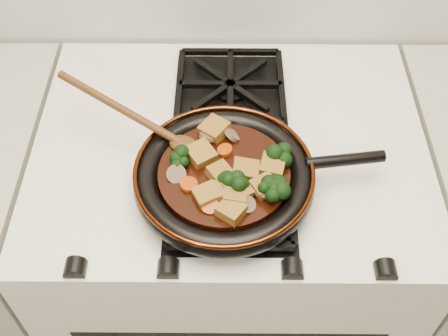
{
  "coord_description": "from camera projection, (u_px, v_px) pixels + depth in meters",
  "views": [
    {
      "loc": [
        -0.01,
        0.97,
        1.71
      ],
      "look_at": [
        -0.01,
        1.57,
        0.97
      ],
      "focal_mm": 45.0,
      "sensor_mm": 36.0,
      "label": 1
    }
  ],
  "objects": [
    {
      "name": "tofu_cube_9",
      "position": [
        215.0,
        129.0,
        1.01
      ],
      "size": [
        0.06,
        0.06,
        0.03
      ],
      "primitive_type": "cube",
      "rotation": [
        -0.08,
        -0.1,
        0.89
      ],
      "color": "brown",
      "rests_on": "braising_sauce"
    },
    {
      "name": "carrot_coin_3",
      "position": [
        210.0,
        206.0,
        0.91
      ],
      "size": [
        0.03,
        0.03,
        0.02
      ],
      "primitive_type": "cylinder",
      "rotation": [
        0.26,
        -0.03,
        0.0
      ],
      "color": "#A73504",
      "rests_on": "braising_sauce"
    },
    {
      "name": "broccoli_floret_4",
      "position": [
        267.0,
        194.0,
        0.92
      ],
      "size": [
        0.07,
        0.07,
        0.06
      ],
      "primitive_type": null,
      "rotation": [
        0.18,
        0.14,
        0.16
      ],
      "color": "black",
      "rests_on": "braising_sauce"
    },
    {
      "name": "mushroom_slice_1",
      "position": [
        176.0,
        174.0,
        0.95
      ],
      "size": [
        0.04,
        0.04,
        0.03
      ],
      "primitive_type": "cylinder",
      "rotation": [
        0.65,
        0.0,
        0.18
      ],
      "color": "brown",
      "rests_on": "braising_sauce"
    },
    {
      "name": "tofu_cube_7",
      "position": [
        220.0,
        174.0,
        0.95
      ],
      "size": [
        0.05,
        0.05,
        0.03
      ],
      "primitive_type": "cube",
      "rotation": [
        0.11,
        0.1,
        0.65
      ],
      "color": "brown",
      "rests_on": "braising_sauce"
    },
    {
      "name": "broccoli_floret_0",
      "position": [
        235.0,
        182.0,
        0.93
      ],
      "size": [
        0.08,
        0.09,
        0.07
      ],
      "primitive_type": null,
      "rotation": [
        0.06,
        0.14,
        2.4
      ],
      "color": "black",
      "rests_on": "braising_sauce"
    },
    {
      "name": "tofu_cube_4",
      "position": [
        245.0,
        171.0,
        0.95
      ],
      "size": [
        0.05,
        0.04,
        0.03
      ],
      "primitive_type": "cube",
      "rotation": [
        0.12,
        0.02,
        1.47
      ],
      "color": "brown",
      "rests_on": "braising_sauce"
    },
    {
      "name": "stove",
      "position": [
        229.0,
        260.0,
        1.43
      ],
      "size": [
        0.76,
        0.6,
        0.9
      ],
      "primitive_type": "cube",
      "color": "white",
      "rests_on": "ground"
    },
    {
      "name": "tofu_cube_8",
      "position": [
        231.0,
        211.0,
        0.9
      ],
      "size": [
        0.05,
        0.05,
        0.02
      ],
      "primitive_type": "cube",
      "rotation": [
        0.02,
        0.03,
        2.52
      ],
      "color": "brown",
      "rests_on": "braising_sauce"
    },
    {
      "name": "carrot_coin_0",
      "position": [
        189.0,
        184.0,
        0.94
      ],
      "size": [
        0.03,
        0.03,
        0.01
      ],
      "primitive_type": "cylinder",
      "rotation": [
        0.01,
        0.13,
        0.0
      ],
      "color": "#A73504",
      "rests_on": "braising_sauce"
    },
    {
      "name": "burner_grate_front",
      "position": [
        230.0,
        197.0,
        0.98
      ],
      "size": [
        0.23,
        0.23,
        0.03
      ],
      "primitive_type": null,
      "color": "black",
      "rests_on": "stove"
    },
    {
      "name": "tofu_cube_3",
      "position": [
        236.0,
        194.0,
        0.92
      ],
      "size": [
        0.05,
        0.05,
        0.03
      ],
      "primitive_type": "cube",
      "rotation": [
        0.05,
        0.03,
        1.42
      ],
      "color": "brown",
      "rests_on": "braising_sauce"
    },
    {
      "name": "braising_sauce",
      "position": [
        224.0,
        176.0,
        0.97
      ],
      "size": [
        0.23,
        0.23,
        0.02
      ],
      "primitive_type": "cylinder",
      "color": "black",
      "rests_on": "skillet"
    },
    {
      "name": "mushroom_slice_3",
      "position": [
        265.0,
        191.0,
        0.93
      ],
      "size": [
        0.04,
        0.04,
        0.02
      ],
      "primitive_type": "cylinder",
      "rotation": [
        0.48,
        0.0,
        3.06
      ],
      "color": "brown",
      "rests_on": "braising_sauce"
    },
    {
      "name": "tofu_cube_1",
      "position": [
        264.0,
        186.0,
        0.93
      ],
      "size": [
        0.05,
        0.05,
        0.03
      ],
      "primitive_type": "cube",
      "rotation": [
        -0.06,
        -0.08,
        0.52
      ],
      "color": "brown",
      "rests_on": "braising_sauce"
    },
    {
      "name": "skillet",
      "position": [
        225.0,
        177.0,
        0.97
      ],
      "size": [
        0.44,
        0.32,
        0.05
      ],
      "rotation": [
        0.0,
        0.0,
        0.14
      ],
      "color": "black",
      "rests_on": "burner_grate_front"
    },
    {
      "name": "carrot_coin_2",
      "position": [
        221.0,
        192.0,
        0.93
      ],
      "size": [
        0.03,
        0.03,
        0.02
      ],
      "primitive_type": "cylinder",
      "rotation": [
        -0.13,
        0.19,
        0.0
      ],
      "color": "#A73504",
      "rests_on": "braising_sauce"
    },
    {
      "name": "broccoli_floret_2",
      "position": [
        277.0,
        156.0,
        0.97
      ],
      "size": [
        0.09,
        0.08,
        0.06
      ],
      "primitive_type": null,
      "rotation": [
        0.18,
        0.04,
        1.02
      ],
      "color": "black",
      "rests_on": "braising_sauce"
    },
    {
      "name": "carrot_coin_1",
      "position": [
        225.0,
        150.0,
        0.99
      ],
      "size": [
        0.03,
        0.03,
        0.01
      ],
      "primitive_type": "cylinder",
      "rotation": [
        0.03,
        -0.2,
        0.0
      ],
      "color": "#A73504",
      "rests_on": "braising_sauce"
    },
    {
      "name": "mushroom_slice_0",
      "position": [
        232.0,
        135.0,
        1.01
      ],
      "size": [
        0.04,
        0.04,
        0.03
      ],
      "primitive_type": "cylinder",
      "rotation": [
        0.8,
        0.0,
        1.97
      ],
      "color": "brown",
      "rests_on": "braising_sauce"
    },
    {
      "name": "tofu_cube_5",
      "position": [
        201.0,
        155.0,
        0.98
      ],
      "size": [
        0.06,
        0.06,
        0.03
      ],
      "primitive_type": "cube",
      "rotation": [
        0.01,
        -0.11,
        2.17
      ],
      "color": "brown",
      "rests_on": "braising_sauce"
    },
    {
      "name": "broccoli_floret_5",
      "position": [
        274.0,
        187.0,
        0.93
      ],
      "size": [
        0.08,
        0.09,
        0.07
      ],
      "primitive_type": null,
      "rotation": [
        0.17,
        0.14,
        1.96
      ],
      "color": "black",
      "rests_on": "braising_sauce"
    },
    {
      "name": "wooden_spoon",
      "position": [
        146.0,
        123.0,
        1.0
      ],
      "size": [
        0.16,
        0.1,
        0.27
      ],
      "rotation": [
        0.0,
        0.0,
        2.66
      ],
      "color": "#4D2C10",
      "rests_on": "braising_sauce"
    },
    {
      "name": "tofu_cube_10",
      "position": [
        220.0,
        192.0,
        0.93
      ],
      "size": [
        0.05,
        0.05,
        0.03
      ],
      "primitive_type": "cube",
      "rotation": [
        -0.11,
        0.07,
        1.83
      ],
      "color": "brown",
      "rests_on": "braising_sauce"
    },
    {
      "name": "burner_grate_back",
      "position": [
        230.0,
        88.0,
        1.16
      ],
      "size": [
        0.23,
        0.23,
        0.03
      ],
      "primitive_type": null,
      "color": "black",
      "rests_on": "stove"
    },
    {
      "name": "mushroom_slice_2",
      "position": [
        247.0,
        204.0,
        0.91
      ],
      "size": [
        0.04,
        0.04,
        0.02
      ],
      "primitive_type": "cylinder",
      "rotation": [
        0.51,
        0.0,
        0.97
      ],
      "color": "brown",
      "rests_on": "braising_sauce"
    },
    {
      "name": "broccoli_floret_3",
      "position": [
        230.0,
        186.0,
        0.93
      ],
      "size": [
        0.08,
        0.08,
        0.06
      ],
      "primitive_type": null,
      "rotation": [
        -0.06,
        -0.1,
        0.72
      ],
      "color": "black",
      "rests_on": "braising_sauce"
    },
    {
      "name": "tofu_cube_0",
      "position": [
        207.0,
        195.0,
        0.92
      ],
      "size": [
        0.05,
        0.05,
        0.02
      ],
      "primitive_type": "cube",
      "rotation": [
        -0.07,
        0.02,
        2.04
      ],
      "color": "brown",
      "rests_on": "braising_sauce"
    },
    {
      "name": "broccoli_floret_1",
      "position": [
        182.0,
        159.0,
        0.97
      ],
      "size": [
        0.08,
        0.09,
        0.07
      ],
      "primitive_type": null,
      "rotation": [
        -0.25,
        -0.16,
        2.58
      ],
      "color": "black",
      "rests_on": "braising_sauce"
    },
    {
      "name": "tofu_cube_6",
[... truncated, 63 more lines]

